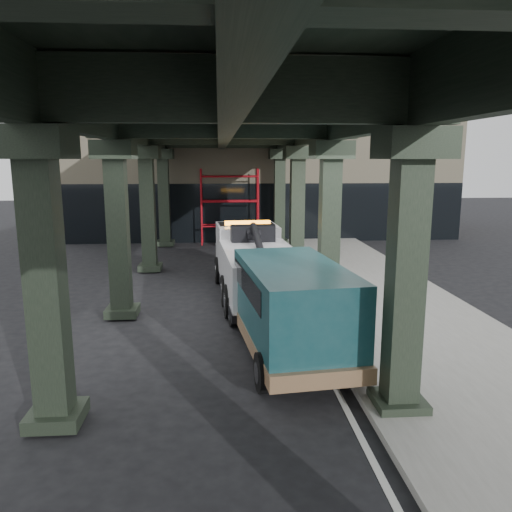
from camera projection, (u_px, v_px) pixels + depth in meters
name	position (u px, v px, depth m)	size (l,w,h in m)	color
ground	(243.00, 338.00, 12.74)	(90.00, 90.00, 0.00)	black
sidewalk	(389.00, 309.00, 15.01)	(5.00, 40.00, 0.15)	gray
lane_stripe	(297.00, 313.00, 14.82)	(0.12, 38.00, 0.01)	silver
viaduct	(224.00, 123.00, 13.63)	(7.40, 32.00, 6.40)	black
building	(259.00, 167.00, 31.70)	(22.00, 10.00, 8.00)	#C6B793
scaffolding	(230.00, 205.00, 26.67)	(3.08, 0.88, 4.00)	#B60E18
tow_truck	(254.00, 262.00, 16.27)	(2.65, 7.68, 2.48)	black
towed_van	(289.00, 306.00, 11.44)	(2.70, 5.67, 2.22)	#134046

